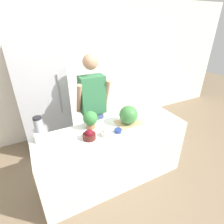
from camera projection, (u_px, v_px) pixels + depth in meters
ground_plane at (124, 193)px, 2.49m from camera, size 14.00×14.00×0.00m
wall_back at (75, 71)px, 3.46m from camera, size 8.00×0.06×2.60m
counter_island at (113, 155)px, 2.55m from camera, size 2.07×0.66×0.89m
refrigerator at (44, 100)px, 3.06m from camera, size 0.78×0.65×1.88m
person at (93, 108)px, 2.82m from camera, size 0.52×0.28×1.78m
cutting_board at (129, 123)px, 2.49m from camera, size 0.36×0.26×0.01m
watermelon at (129, 115)px, 2.41m from camera, size 0.26×0.26×0.26m
bowl_cherries at (89, 135)px, 2.14m from camera, size 0.16×0.16×0.13m
bowl_cream at (105, 133)px, 2.21m from camera, size 0.12×0.12×0.09m
bowl_small_blue at (118, 131)px, 2.28m from camera, size 0.09×0.09×0.05m
blender at (40, 130)px, 2.09m from camera, size 0.15×0.15×0.31m
potted_plant at (90, 119)px, 2.32m from camera, size 0.19×0.19×0.25m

